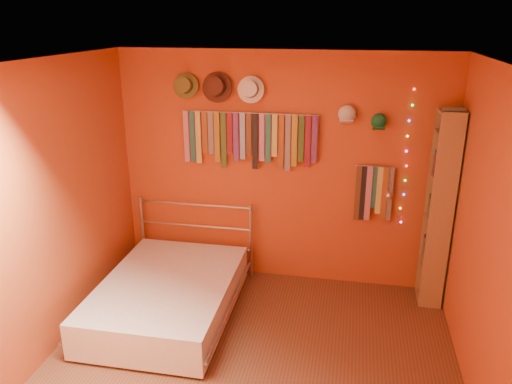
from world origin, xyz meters
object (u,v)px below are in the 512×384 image
Objects in this scene: bed at (168,296)px; reading_lamp at (389,194)px; tie_rack at (249,137)px; bookshelf at (444,209)px.

reading_lamp is at bearing 20.21° from bed.
bed is (-0.62, -0.95, -1.41)m from tie_rack.
bookshelf is (0.54, 0.02, -0.13)m from reading_lamp.
bed is at bearing -122.86° from tie_rack.
bookshelf is at bearing 16.59° from bed.
tie_rack is at bearing 56.69° from bed.
tie_rack is 4.70× the size of reading_lamp.
bed is (-2.07, -0.78, -0.94)m from reading_lamp.
tie_rack is 1.81m from bed.
bed is (-2.61, -0.80, -0.81)m from bookshelf.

